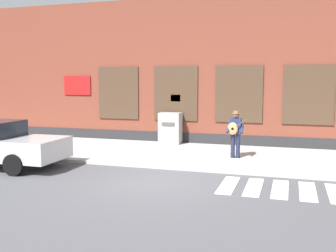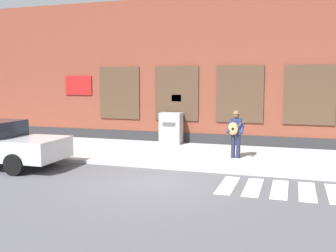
{
  "view_description": "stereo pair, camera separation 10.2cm",
  "coord_description": "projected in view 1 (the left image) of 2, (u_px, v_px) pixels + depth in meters",
  "views": [
    {
      "loc": [
        3.5,
        -10.3,
        2.83
      ],
      "look_at": [
        -0.3,
        1.8,
        1.38
      ],
      "focal_mm": 42.0,
      "sensor_mm": 36.0,
      "label": 1
    },
    {
      "loc": [
        3.6,
        -10.27,
        2.83
      ],
      "look_at": [
        -0.3,
        1.8,
        1.38
      ],
      "focal_mm": 42.0,
      "sensor_mm": 36.0,
      "label": 2
    }
  ],
  "objects": [
    {
      "name": "sidewalk",
      "position": [
        193.0,
        155.0,
        14.85
      ],
      "size": [
        28.0,
        4.89,
        0.11
      ],
      "color": "#ADAAA3",
      "rests_on": "ground"
    },
    {
      "name": "utility_box",
      "position": [
        170.0,
        128.0,
        17.1
      ],
      "size": [
        0.94,
        0.64,
        1.35
      ],
      "color": "#9E9E9E",
      "rests_on": "sidewalk"
    },
    {
      "name": "building_backdrop",
      "position": [
        215.0,
        73.0,
        18.7
      ],
      "size": [
        28.0,
        4.06,
        6.44
      ],
      "color": "brown",
      "rests_on": "ground"
    },
    {
      "name": "busker",
      "position": [
        235.0,
        131.0,
        13.85
      ],
      "size": [
        0.7,
        0.52,
        1.67
      ],
      "color": "#1E233D",
      "rests_on": "sidewalk"
    },
    {
      "name": "ground_plane",
      "position": [
        159.0,
        181.0,
        11.12
      ],
      "size": [
        160.0,
        160.0,
        0.0
      ],
      "primitive_type": "plane",
      "color": "#4C4C51"
    },
    {
      "name": "crosswalk",
      "position": [
        322.0,
        192.0,
        10.02
      ],
      "size": [
        5.2,
        1.9,
        0.01
      ],
      "color": "silver",
      "rests_on": "ground"
    }
  ]
}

